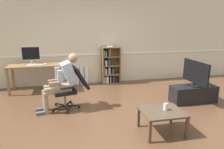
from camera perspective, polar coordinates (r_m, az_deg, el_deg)
The scene contains 14 objects.
ground_plane at distance 4.11m, azimuth 0.48°, elevation -12.57°, with size 18.00×18.00×0.00m, color brown.
back_wall at distance 6.29m, azimuth -4.89°, elevation 9.69°, with size 12.00×0.13×2.70m.
computer_desk at distance 5.92m, azimuth -21.05°, elevation 1.64°, with size 1.38×0.60×0.76m.
imac_monitor at distance 5.94m, azimuth -22.04°, elevation 5.38°, with size 0.49×0.14×0.49m.
keyboard at distance 5.76m, azimuth -21.10°, elevation 2.47°, with size 0.40×0.12×0.02m, color silver.
computer_mouse at distance 5.74m, azimuth -18.46°, elevation 2.73°, with size 0.06×0.10×0.03m, color white.
bookshelf at distance 6.27m, azimuth -0.68°, elevation 2.43°, with size 0.57×0.29×1.18m.
radiator at distance 6.31m, azimuth -10.47°, elevation -0.34°, with size 0.82×0.08×0.56m.
office_chair at distance 4.54m, azimuth -11.35°, elevation -3.10°, with size 0.85×0.64×0.95m.
person_seated at distance 4.46m, azimuth -14.00°, elevation -1.71°, with size 0.96×0.49×1.24m.
tv_stand at distance 5.24m, azimuth 22.04°, elevation -5.12°, with size 1.08×0.41×0.41m.
tv_screen at distance 5.10m, azimuth 22.60°, elevation 0.39°, with size 0.21×0.91×0.60m.
coffee_table at distance 3.62m, azimuth 14.01°, elevation -10.72°, with size 0.71×0.59×0.40m.
drinking_glass at distance 3.63m, azimuth 14.93°, elevation -8.83°, with size 0.07×0.07×0.12m, color silver.
Camera 1 is at (-0.81, -3.57, 1.87)m, focal length 32.22 mm.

